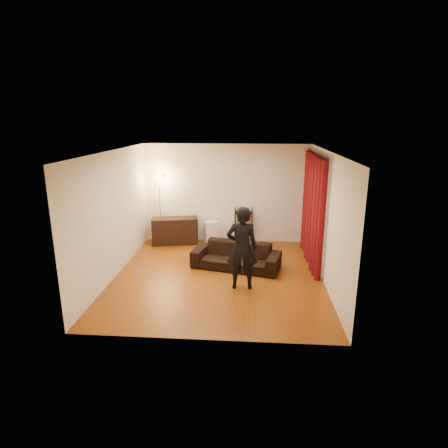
# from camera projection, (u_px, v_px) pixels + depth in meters

# --- Properties ---
(floor) EXTENTS (5.00, 5.00, 0.00)m
(floor) POSITION_uv_depth(u_px,v_px,m) (218.00, 276.00, 8.25)
(floor) COLOR #8B4C0E
(floor) RESTS_ON ground
(ceiling) EXTENTS (5.00, 5.00, 0.00)m
(ceiling) POSITION_uv_depth(u_px,v_px,m) (218.00, 151.00, 7.52)
(ceiling) COLOR white
(ceiling) RESTS_ON ground
(wall_back) EXTENTS (5.00, 0.00, 5.00)m
(wall_back) POSITION_uv_depth(u_px,v_px,m) (226.00, 194.00, 10.28)
(wall_back) COLOR #F6E8CB
(wall_back) RESTS_ON ground
(wall_front) EXTENTS (5.00, 0.00, 5.00)m
(wall_front) POSITION_uv_depth(u_px,v_px,m) (203.00, 259.00, 5.48)
(wall_front) COLOR #F6E8CB
(wall_front) RESTS_ON ground
(wall_left) EXTENTS (0.00, 5.00, 5.00)m
(wall_left) POSITION_uv_depth(u_px,v_px,m) (114.00, 214.00, 8.05)
(wall_left) COLOR #F6E8CB
(wall_left) RESTS_ON ground
(wall_right) EXTENTS (0.00, 5.00, 5.00)m
(wall_right) POSITION_uv_depth(u_px,v_px,m) (327.00, 218.00, 7.72)
(wall_right) COLOR #F6E8CB
(wall_right) RESTS_ON ground
(curtain_rod) EXTENTS (0.04, 2.65, 0.04)m
(curtain_rod) POSITION_uv_depth(u_px,v_px,m) (317.00, 153.00, 8.47)
(curtain_rod) COLOR black
(curtain_rod) RESTS_ON wall_right
(curtain) EXTENTS (0.22, 2.65, 2.55)m
(curtain) POSITION_uv_depth(u_px,v_px,m) (312.00, 209.00, 8.83)
(curtain) COLOR maroon
(curtain) RESTS_ON ground
(sofa) EXTENTS (2.12, 1.23, 0.58)m
(sofa) POSITION_uv_depth(u_px,v_px,m) (236.00, 256.00, 8.60)
(sofa) COLOR black
(sofa) RESTS_ON ground
(person) EXTENTS (0.64, 0.43, 1.71)m
(person) POSITION_uv_depth(u_px,v_px,m) (242.00, 248.00, 7.43)
(person) COLOR black
(person) RESTS_ON ground
(media_cabinet) EXTENTS (1.31, 0.70, 0.72)m
(media_cabinet) POSITION_uv_depth(u_px,v_px,m) (175.00, 231.00, 10.30)
(media_cabinet) COLOR black
(media_cabinet) RESTS_ON ground
(storage_boxes) EXTENTS (0.45, 0.40, 0.61)m
(storage_boxes) POSITION_uv_depth(u_px,v_px,m) (212.00, 232.00, 10.38)
(storage_boxes) COLOR silver
(storage_boxes) RESTS_ON ground
(wire_shelf) EXTENTS (0.51, 0.40, 1.02)m
(wire_shelf) POSITION_uv_depth(u_px,v_px,m) (244.00, 226.00, 10.26)
(wire_shelf) COLOR black
(wire_shelf) RESTS_ON ground
(floor_lamp) EXTENTS (0.43, 0.43, 1.94)m
(floor_lamp) POSITION_uv_depth(u_px,v_px,m) (160.00, 209.00, 10.18)
(floor_lamp) COLOR silver
(floor_lamp) RESTS_ON ground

